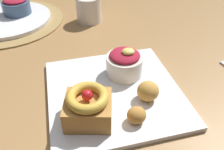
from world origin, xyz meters
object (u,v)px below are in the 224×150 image
berry_ramekin (124,63)px  fritter_middle (137,115)px  cake_slice (88,107)px  fritter_front (148,91)px  back_plate (8,19)px  front_plate (114,92)px  coffee_mug (89,9)px  back_ramekin (16,5)px

berry_ramekin → fritter_middle: berry_ramekin is taller
cake_slice → fritter_front: (0.13, 0.03, -0.01)m
fritter_front → fritter_middle: fritter_front is taller
berry_ramekin → back_plate: bearing=127.6°
front_plate → fritter_middle: (0.02, -0.10, 0.02)m
fritter_front → coffee_mug: size_ratio=0.54×
berry_ramekin → back_ramekin: size_ratio=0.91×
front_plate → berry_ramekin: berry_ramekin is taller
fritter_front → coffee_mug: 0.43m
back_ramekin → back_plate: bearing=-144.0°
fritter_middle → coffee_mug: (-0.01, 0.48, 0.01)m
front_plate → fritter_middle: size_ratio=7.75×
cake_slice → coffee_mug: (0.08, 0.45, -0.00)m
fritter_middle → coffee_mug: bearing=91.0°
cake_slice → back_ramekin: cake_slice is taller
back_ramekin → fritter_front: bearing=-60.5°
fritter_front → fritter_middle: 0.07m
cake_slice → coffee_mug: same height
back_plate → coffee_mug: size_ratio=3.43×
fritter_middle → back_plate: bearing=117.7°
back_plate → back_ramekin: 0.06m
berry_ramekin → back_ramekin: same height
front_plate → cake_slice: size_ratio=2.78×
fritter_middle → back_plate: size_ratio=0.13×
fritter_middle → coffee_mug: 0.48m
berry_ramekin → back_ramekin: bearing=122.6°
front_plate → coffee_mug: coffee_mug is taller
back_plate → coffee_mug: 0.29m
front_plate → back_plate: 0.52m
fritter_front → cake_slice: bearing=-169.1°
fritter_front → back_ramekin: size_ratio=0.48×
fritter_front → fritter_middle: size_ratio=1.24×
fritter_middle → coffee_mug: size_ratio=0.44×
fritter_middle → back_plate: 0.62m
front_plate → fritter_front: 0.08m
fritter_middle → cake_slice: bearing=162.3°
front_plate → fritter_middle: bearing=-78.9°
front_plate → cake_slice: bearing=-135.0°
cake_slice → coffee_mug: 0.46m
fritter_front → back_plate: bearing=123.7°
coffee_mug → berry_ramekin: bearing=-85.1°
back_plate → coffee_mug: bearing=-12.8°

